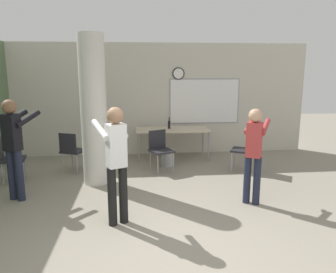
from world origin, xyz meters
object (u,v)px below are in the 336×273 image
object	(u,v)px
chair_by_left_wall	(9,157)
person_watching_back	(14,142)
chair_near_pillar	(72,149)
person_playing_front	(116,157)
folding_table	(172,131)
chair_table_front	(160,148)
bottle_on_table	(169,124)
person_playing_side	(254,149)
chair_mid_room	(246,148)

from	to	relation	value
chair_by_left_wall	person_watching_back	world-z (taller)	person_watching_back
chair_near_pillar	person_playing_front	size ratio (longest dim) A/B	0.52
chair_near_pillar	folding_table	bearing A→B (deg)	21.84
chair_table_front	chair_near_pillar	bearing A→B (deg)	178.27
person_playing_front	chair_table_front	bearing A→B (deg)	71.99
chair_by_left_wall	person_watching_back	distance (m)	1.13
chair_by_left_wall	folding_table	bearing A→B (deg)	22.88
folding_table	person_watching_back	distance (m)	3.70
bottle_on_table	chair_by_left_wall	xyz separation A→B (m)	(-3.25, -1.45, -0.33)
chair_table_front	person_playing_side	bearing A→B (deg)	-54.31
bottle_on_table	chair_mid_room	distance (m)	1.97
bottle_on_table	person_watching_back	xyz separation A→B (m)	(-2.80, -2.36, 0.15)
chair_table_front	chair_mid_room	bearing A→B (deg)	-6.09
chair_by_left_wall	chair_mid_room	distance (m)	4.78
chair_near_pillar	person_watching_back	distance (m)	1.63
bottle_on_table	folding_table	bearing A→B (deg)	-30.15
folding_table	chair_by_left_wall	bearing A→B (deg)	-157.12
chair_near_pillar	chair_table_front	bearing A→B (deg)	-1.73
folding_table	chair_table_front	distance (m)	1.04
person_watching_back	chair_mid_room	bearing A→B (deg)	15.16
person_playing_side	person_playing_front	bearing A→B (deg)	-166.65
chair_mid_room	person_playing_side	size ratio (longest dim) A/B	0.56
bottle_on_table	chair_by_left_wall	bearing A→B (deg)	-155.95
bottle_on_table	person_playing_side	size ratio (longest dim) A/B	0.18
person_watching_back	chair_by_left_wall	bearing A→B (deg)	116.49
folding_table	chair_near_pillar	xyz separation A→B (m)	(-2.24, -0.90, -0.18)
folding_table	chair_table_front	bearing A→B (deg)	-111.48
folding_table	person_playing_front	distance (m)	3.57
folding_table	person_playing_side	bearing A→B (deg)	-70.86
person_playing_side	chair_near_pillar	bearing A→B (deg)	148.76
chair_table_front	person_watching_back	xyz separation A→B (m)	(-2.50, -1.37, 0.48)
folding_table	bottle_on_table	xyz separation A→B (m)	(-0.08, 0.05, 0.15)
person_watching_back	person_playing_side	world-z (taller)	person_watching_back
person_watching_back	chair_near_pillar	bearing A→B (deg)	65.85
bottle_on_table	person_watching_back	world-z (taller)	person_watching_back
bottle_on_table	person_playing_side	distance (m)	3.09
folding_table	chair_mid_room	world-z (taller)	chair_mid_room
person_playing_side	person_playing_front	world-z (taller)	person_playing_front
chair_mid_room	person_playing_side	distance (m)	1.81
person_watching_back	person_playing_side	distance (m)	3.90
chair_table_front	chair_mid_room	xyz separation A→B (m)	(1.82, -0.19, 0.00)
bottle_on_table	person_playing_side	xyz separation A→B (m)	(1.07, -2.90, 0.07)
person_playing_front	chair_by_left_wall	bearing A→B (deg)	137.93
folding_table	chair_near_pillar	bearing A→B (deg)	-158.16
chair_by_left_wall	chair_mid_room	xyz separation A→B (m)	(4.78, 0.26, 0.00)
chair_table_front	chair_near_pillar	size ratio (longest dim) A/B	1.00
person_playing_side	person_playing_front	xyz separation A→B (m)	(-2.15, -0.51, 0.06)
chair_by_left_wall	person_playing_front	bearing A→B (deg)	-42.07
chair_table_front	person_playing_front	world-z (taller)	person_playing_front
person_playing_front	bottle_on_table	bearing A→B (deg)	72.42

